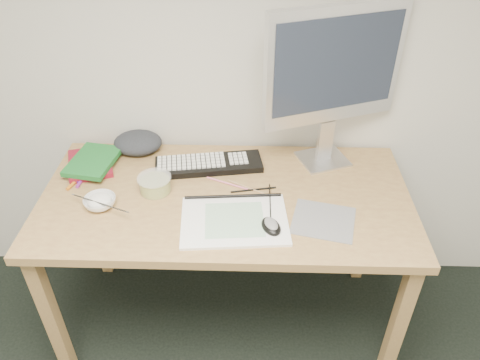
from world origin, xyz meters
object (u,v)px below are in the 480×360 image
Objects in this scene: sketchpad at (234,221)px; keyboard at (209,165)px; monitor at (334,70)px; desk at (226,211)px; rice_bowl at (100,202)px.

sketchpad is 0.35m from keyboard.
monitor is at bearing 43.83° from sketchpad.
monitor is (0.47, 0.07, 0.39)m from keyboard.
monitor is (0.36, 0.40, 0.39)m from sketchpad.
desk is 3.23× the size of keyboard.
keyboard is 0.62m from monitor.
sketchpad is 0.58× the size of monitor.
desk is 0.47m from rice_bowl.
keyboard is at bearing 104.87° from sketchpad.
monitor reaches higher than sketchpad.
desk is at bearing -168.77° from monitor.
monitor reaches higher than keyboard.
sketchpad reaches higher than desk.
desk is 0.67m from monitor.
rice_bowl is at bearing -170.15° from desk.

